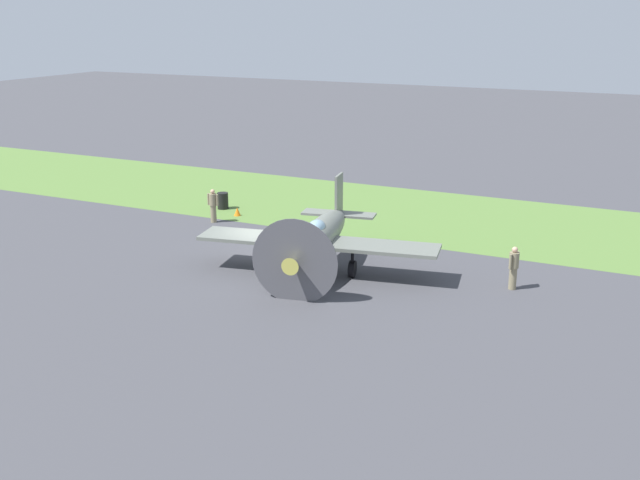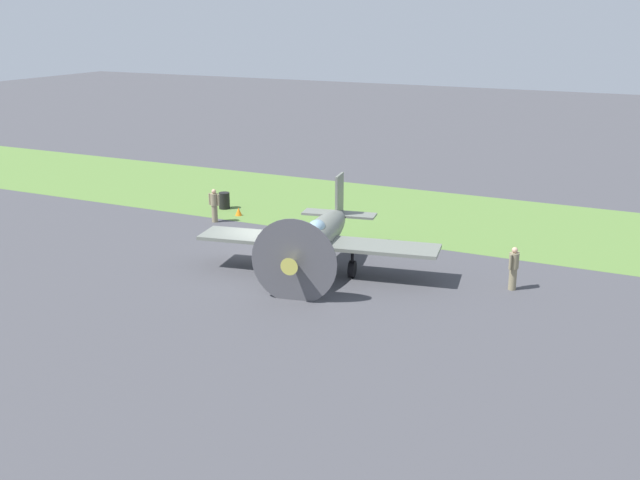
# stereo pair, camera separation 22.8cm
# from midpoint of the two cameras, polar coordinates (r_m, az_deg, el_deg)

# --- Properties ---
(ground_plane) EXTENTS (160.00, 160.00, 0.00)m
(ground_plane) POSITION_cam_midpoint_polar(r_m,az_deg,el_deg) (33.21, -4.61, -1.62)
(ground_plane) COLOR #424247
(grass_verge) EXTENTS (120.00, 11.00, 0.01)m
(grass_verge) POSITION_cam_midpoint_polar(r_m,az_deg,el_deg) (42.31, 2.62, 2.48)
(grass_verge) COLOR #567A38
(grass_verge) RESTS_ON ground
(airplane_lead) EXTENTS (10.15, 8.09, 3.59)m
(airplane_lead) POSITION_cam_midpoint_polar(r_m,az_deg,el_deg) (31.45, -0.29, 0.25)
(airplane_lead) COLOR slate
(airplane_lead) RESTS_ON ground
(ground_crew_chief) EXTENTS (0.38, 0.60, 1.73)m
(ground_crew_chief) POSITION_cam_midpoint_polar(r_m,az_deg,el_deg) (30.52, 14.07, -1.96)
(ground_crew_chief) COLOR #847A5B
(ground_crew_chief) RESTS_ON ground
(ground_crew_mechanic) EXTENTS (0.63, 0.38, 1.73)m
(ground_crew_mechanic) POSITION_cam_midpoint_polar(r_m,az_deg,el_deg) (39.41, -8.16, 2.61)
(ground_crew_mechanic) COLOR #847A5B
(ground_crew_mechanic) RESTS_ON ground
(fuel_drum) EXTENTS (0.60, 0.60, 0.90)m
(fuel_drum) POSITION_cam_midpoint_polar(r_m,az_deg,el_deg) (42.15, -7.44, 2.93)
(fuel_drum) COLOR black
(fuel_drum) RESTS_ON ground
(runway_marker_cone) EXTENTS (0.36, 0.36, 0.44)m
(runway_marker_cone) POSITION_cam_midpoint_polar(r_m,az_deg,el_deg) (40.68, -6.37, 2.12)
(runway_marker_cone) COLOR orange
(runway_marker_cone) RESTS_ON ground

